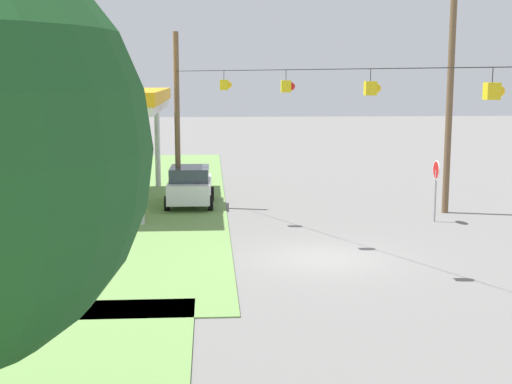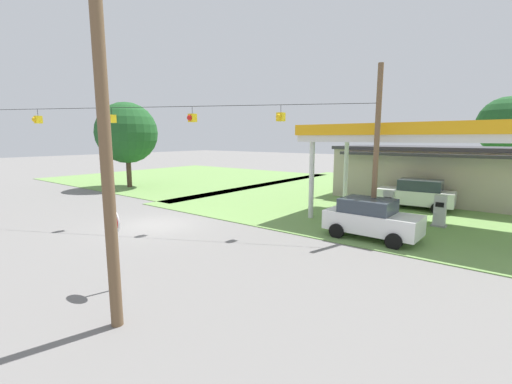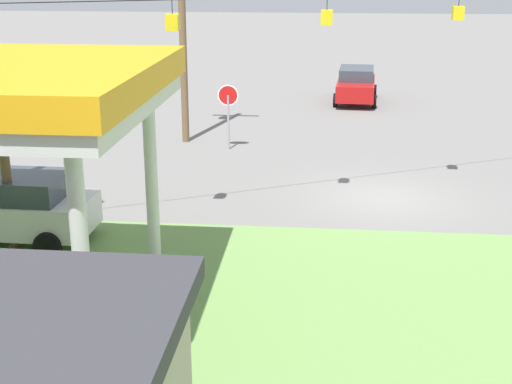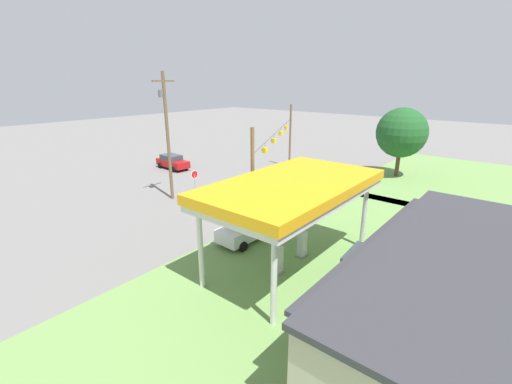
{
  "view_description": "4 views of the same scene",
  "coord_description": "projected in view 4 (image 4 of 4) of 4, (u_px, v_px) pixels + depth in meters",
  "views": [
    {
      "loc": [
        -22.12,
        3.58,
        5.84
      ],
      "look_at": [
        4.81,
        1.82,
        1.42
      ],
      "focal_mm": 50.0,
      "sensor_mm": 36.0,
      "label": 1
    },
    {
      "loc": [
        14.84,
        -10.53,
        4.5
      ],
      "look_at": [
        3.75,
        3.71,
        1.65
      ],
      "focal_mm": 24.0,
      "sensor_mm": 36.0,
      "label": 2
    },
    {
      "loc": [
        1.9,
        21.0,
        6.98
      ],
      "look_at": [
        3.6,
        3.6,
        1.26
      ],
      "focal_mm": 50.0,
      "sensor_mm": 36.0,
      "label": 3
    },
    {
      "loc": [
        25.71,
        18.48,
        10.43
      ],
      "look_at": [
        4.03,
        0.72,
        1.27
      ],
      "focal_mm": 24.0,
      "sensor_mm": 36.0,
      "label": 4
    }
  ],
  "objects": [
    {
      "name": "car_at_pumps_front",
      "position": [
        246.0,
        228.0,
        23.14
      ],
      "size": [
        4.11,
        2.18,
        1.81
      ],
      "rotation": [
        0.0,
        0.0,
        -0.02
      ],
      "color": "white",
      "rests_on": "ground"
    },
    {
      "name": "car_at_pumps_rear",
      "position": [
        365.0,
        268.0,
        18.14
      ],
      "size": [
        4.62,
        2.33,
        1.9
      ],
      "rotation": [
        0.0,
        0.0,
        3.21
      ],
      "color": "white",
      "rests_on": "ground"
    },
    {
      "name": "utility_pole_main",
      "position": [
        167.0,
        131.0,
        29.78
      ],
      "size": [
        2.2,
        0.44,
        11.19
      ],
      "color": "brown",
      "rests_on": "ground"
    },
    {
      "name": "fuel_pump_near",
      "position": [
        302.0,
        245.0,
        21.05
      ],
      "size": [
        0.71,
        0.56,
        1.66
      ],
      "color": "gray",
      "rests_on": "ground"
    },
    {
      "name": "gas_station_canopy",
      "position": [
        293.0,
        189.0,
        18.89
      ],
      "size": [
        11.09,
        6.07,
        5.2
      ],
      "color": "silver",
      "rests_on": "ground"
    },
    {
      "name": "fuel_pump_far",
      "position": [
        278.0,
        261.0,
        19.17
      ],
      "size": [
        0.71,
        0.56,
        1.66
      ],
      "color": "gray",
      "rests_on": "ground"
    },
    {
      "name": "ground_plane",
      "position": [
        277.0,
        193.0,
        33.28
      ],
      "size": [
        160.0,
        160.0,
        0.0
      ],
      "primitive_type": "plane",
      "color": "slate"
    },
    {
      "name": "gas_station_store",
      "position": [
        447.0,
        292.0,
        14.35
      ],
      "size": [
        15.88,
        6.4,
        3.91
      ],
      "color": "#B2A893",
      "rests_on": "ground"
    },
    {
      "name": "stop_sign_roadside",
      "position": [
        195.0,
        177.0,
        31.92
      ],
      "size": [
        0.8,
        0.08,
        2.5
      ],
      "rotation": [
        0.0,
        0.0,
        3.14
      ],
      "color": "#99999E",
      "rests_on": "ground"
    },
    {
      "name": "grass_verge_opposite_corner",
      "position": [
        492.0,
        186.0,
        35.4
      ],
      "size": [
        24.0,
        24.0,
        0.04
      ],
      "primitive_type": "cube",
      "color": "#6B934C",
      "rests_on": "ground"
    },
    {
      "name": "tree_west_verge",
      "position": [
        402.0,
        133.0,
        37.54
      ],
      "size": [
        5.45,
        5.45,
        7.7
      ],
      "color": "#4C3828",
      "rests_on": "ground"
    },
    {
      "name": "signal_span_gantry",
      "position": [
        277.0,
        150.0,
        31.97
      ],
      "size": [
        19.46,
        10.24,
        7.73
      ],
      "color": "brown",
      "rests_on": "ground"
    },
    {
      "name": "car_on_crossroad",
      "position": [
        172.0,
        162.0,
        42.18
      ],
      "size": [
        2.33,
        4.77,
        1.72
      ],
      "rotation": [
        0.0,
        0.0,
        1.51
      ],
      "color": "#AD1414",
      "rests_on": "ground"
    },
    {
      "name": "grass_verge_station_corner",
      "position": [
        431.0,
        349.0,
        13.92
      ],
      "size": [
        36.0,
        28.0,
        0.04
      ],
      "primitive_type": "cube",
      "color": "#6B934C",
      "rests_on": "ground"
    }
  ]
}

